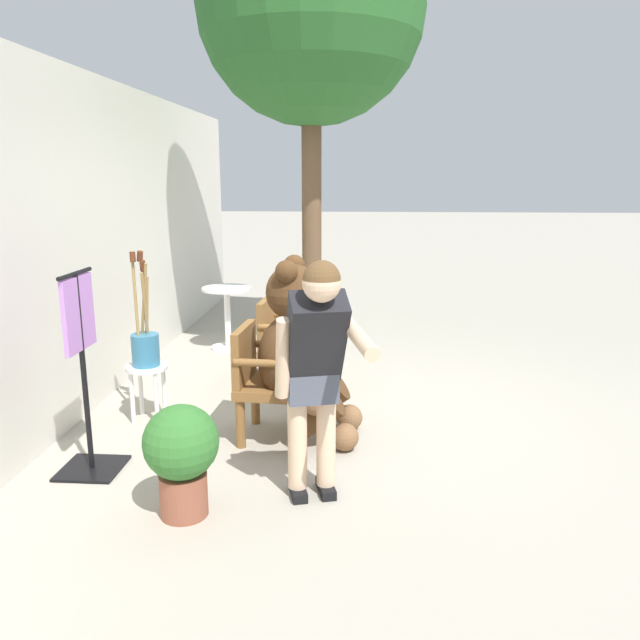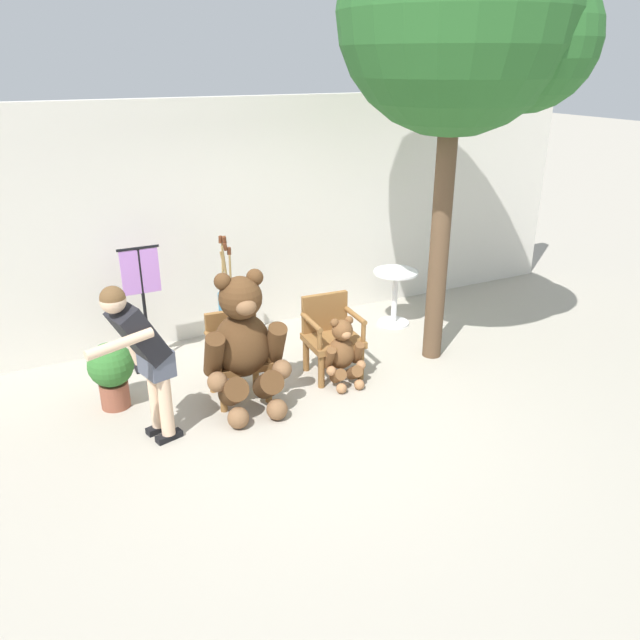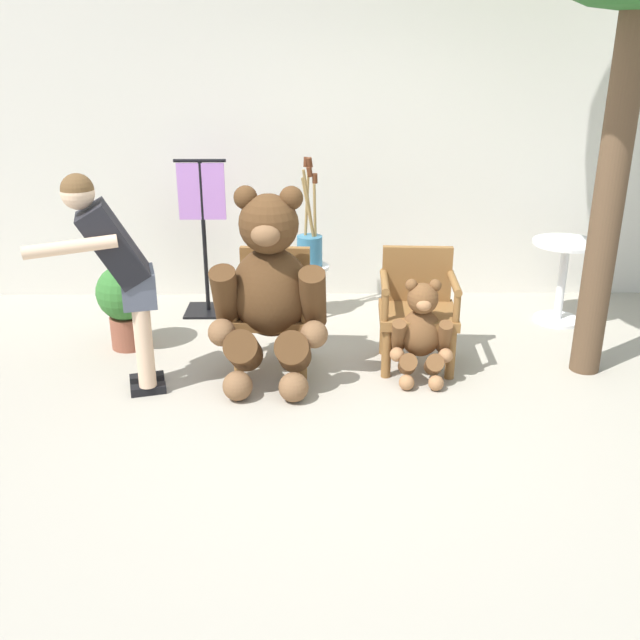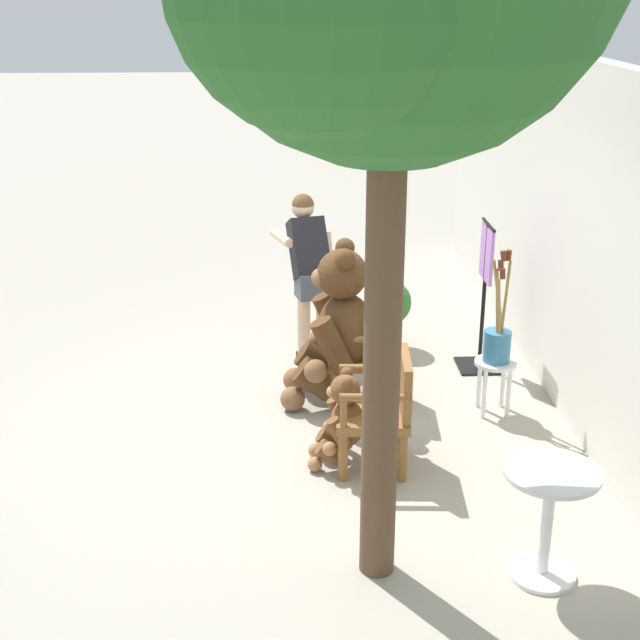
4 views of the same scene
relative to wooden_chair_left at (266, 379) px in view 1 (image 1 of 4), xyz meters
The scene contains 13 objects.
ground_plane 1.02m from the wooden_chair_left, 54.69° to the right, with size 60.00×60.00×0.00m, color #A8A091.
back_wall 1.97m from the wooden_chair_left, 72.26° to the left, with size 10.00×0.16×2.80m, color silver.
wooden_chair_left is the anchor object (origin of this frame).
wooden_chair_right 1.07m from the wooden_chair_left, ahead, with size 0.59×0.55×0.86m.
teddy_bear_large 0.33m from the wooden_chair_left, 91.96° to the right, with size 0.83×0.80×1.38m.
teddy_bear_small 1.10m from the wooden_chair_left, 14.88° to the right, with size 0.44×0.43×0.74m.
person_visitor 1.17m from the wooden_chair_left, 155.59° to the right, with size 0.75×0.61×1.52m.
white_stool 1.06m from the wooden_chair_left, 75.34° to the left, with size 0.34×0.34×0.46m.
brush_bucket 1.07m from the wooden_chair_left, 75.30° to the left, with size 0.22×0.22×0.93m.
round_side_table 2.56m from the wooden_chair_left, 18.89° to the left, with size 0.56×0.56×0.72m.
patio_tree 3.92m from the wooden_chair_left, ahead, with size 2.42×2.30×4.75m.
potted_plant 1.22m from the wooden_chair_left, 165.02° to the left, with size 0.44×0.44×0.68m.
clothing_display_stand 1.31m from the wooden_chair_left, 120.51° to the left, with size 0.44×0.40×1.36m.
Camera 1 is at (-4.97, 0.02, 1.96)m, focal length 35.00 mm.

